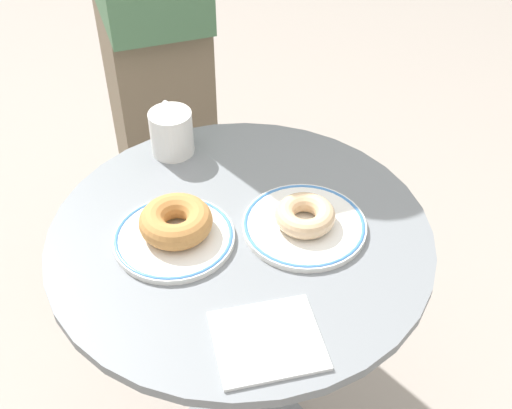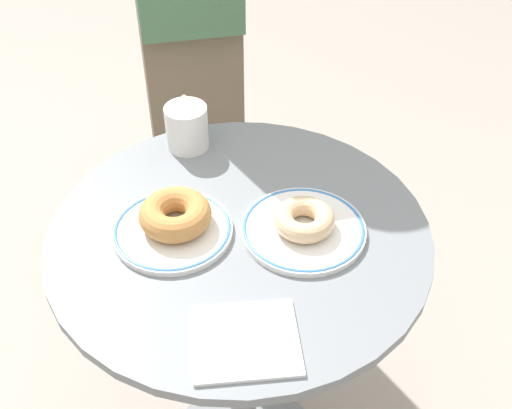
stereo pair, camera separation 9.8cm
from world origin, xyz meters
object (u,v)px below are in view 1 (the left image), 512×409
at_px(cafe_table, 242,332).
at_px(plate_left, 174,237).
at_px(paper_napkin, 267,340).
at_px(donut_old_fashioned, 176,221).
at_px(plate_right, 304,225).
at_px(coffee_mug, 171,131).
at_px(person_figure, 149,22).
at_px(donut_glazed, 305,215).

xyz_separation_m(cafe_table, plate_left, (-0.11, -0.02, 0.27)).
bearing_deg(paper_napkin, donut_old_fashioned, 125.10).
distance_m(cafe_table, plate_left, 0.29).
height_order(cafe_table, plate_right, plate_right).
distance_m(cafe_table, donut_old_fashioned, 0.32).
relative_size(paper_napkin, coffee_mug, 1.25).
distance_m(plate_left, donut_old_fashioned, 0.03).
bearing_deg(coffee_mug, plate_left, -83.21).
xyz_separation_m(donut_old_fashioned, coffee_mug, (-0.03, 0.23, 0.01)).
bearing_deg(plate_right, cafe_table, -175.09).
distance_m(plate_left, person_figure, 0.68).
xyz_separation_m(plate_left, donut_old_fashioned, (0.00, 0.01, 0.03)).
height_order(plate_left, plate_right, same).
relative_size(cafe_table, coffee_mug, 6.41).
bearing_deg(cafe_table, paper_napkin, -78.57).
height_order(plate_left, coffee_mug, coffee_mug).
height_order(plate_left, donut_old_fashioned, donut_old_fashioned).
xyz_separation_m(donut_glazed, coffee_mug, (-0.24, 0.21, 0.01)).
relative_size(plate_left, person_figure, 0.12).
bearing_deg(paper_napkin, cafe_table, 101.43).
relative_size(paper_napkin, person_figure, 0.09).
height_order(plate_left, person_figure, person_figure).
bearing_deg(cafe_table, coffee_mug, 121.17).
bearing_deg(person_figure, cafe_table, -70.26).
bearing_deg(coffee_mug, cafe_table, -58.83).
xyz_separation_m(cafe_table, plate_right, (0.11, 0.01, 0.27)).
relative_size(plate_left, plate_right, 0.96).
height_order(cafe_table, coffee_mug, coffee_mug).
bearing_deg(donut_glazed, donut_old_fashioned, -174.02).
bearing_deg(coffee_mug, donut_old_fashioned, -81.99).
bearing_deg(paper_napkin, plate_right, 75.16).
xyz_separation_m(plate_right, coffee_mug, (-0.24, 0.21, 0.04)).
bearing_deg(donut_glazed, plate_left, -171.46).
bearing_deg(plate_left, cafe_table, 12.10).
xyz_separation_m(donut_glazed, paper_napkin, (-0.06, -0.23, -0.03)).
relative_size(cafe_table, donut_old_fashioned, 6.37).
relative_size(plate_right, donut_old_fashioned, 1.73).
bearing_deg(donut_old_fashioned, donut_glazed, 5.98).
distance_m(cafe_table, person_figure, 0.76).
relative_size(coffee_mug, person_figure, 0.07).
distance_m(coffee_mug, person_figure, 0.44).
bearing_deg(coffee_mug, plate_right, -41.65).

